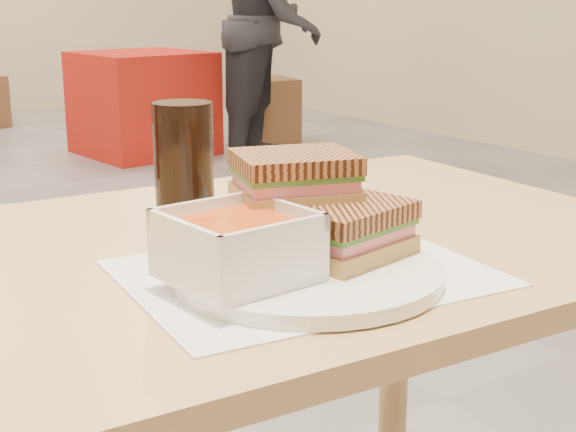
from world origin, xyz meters
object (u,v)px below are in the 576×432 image
soup_bowl (237,249)px  panini_lower (344,229)px  plate (308,272)px  bg_chair_1r (264,110)px  bg_chair_1l (137,127)px  cola_glass (184,166)px  bg_table_1 (143,103)px  patron_b (273,20)px  main_table (202,338)px

soup_bowl → panini_lower: (0.14, 0.00, -0.00)m
plate → bg_chair_1r: (2.68, 4.43, -0.53)m
bg_chair_1l → plate: bearing=-110.8°
plate → cola_glass: 0.27m
plate → bg_chair_1l: bearing=69.2°
cola_glass → panini_lower: bearing=-75.0°
plate → panini_lower: (0.05, 0.01, 0.04)m
bg_chair_1l → bg_table_1: bearing=48.9°
plate → bg_chair_1r: bearing=58.8°
bg_table_1 → patron_b: bearing=-46.4°
soup_bowl → cola_glass: 0.27m
cola_glass → bg_chair_1l: (1.67, 4.11, -0.63)m
main_table → bg_chair_1l: main_table is taller
plate → panini_lower: 0.07m
bg_chair_1l → bg_chair_1r: (1.02, 0.06, 0.03)m
soup_bowl → bg_chair_1l: (1.74, 4.37, -0.59)m
bg_chair_1r → bg_table_1: bearing=176.5°
soup_bowl → bg_chair_1l: size_ratio=0.35×
panini_lower → bg_chair_1l: size_ratio=0.38×
cola_glass → bg_chair_1l: bearing=67.9°
main_table → panini_lower: panini_lower is taller
main_table → bg_table_1: main_table is taller
bg_chair_1l → main_table: bearing=-112.0°
panini_lower → patron_b: bearing=58.7°
cola_glass → patron_b: (2.40, 3.58, 0.05)m
panini_lower → cola_glass: 0.26m
main_table → soup_bowl: 0.23m
patron_b → bg_chair_1r: bearing=63.5°
plate → bg_chair_1l: (1.66, 4.37, -0.56)m
soup_bowl → patron_b: (2.46, 3.83, 0.09)m
bg_chair_1l → bg_chair_1r: bearing=3.4°
plate → cola_glass: size_ratio=1.76×
plate → patron_b: patron_b is taller
soup_bowl → patron_b: 4.55m
bg_chair_1r → main_table: bearing=-122.5°
bg_table_1 → bg_chair_1r: bearing=-3.5°
main_table → bg_chair_1r: (2.73, 4.27, -0.41)m
plate → cola_glass: bearing=93.0°
plate → panini_lower: panini_lower is taller
plate → panini_lower: size_ratio=1.85×
main_table → soup_bowl: size_ratio=8.50×
main_table → cola_glass: 0.22m
panini_lower → patron_b: 4.48m
plate → bg_table_1: 4.84m
plate → bg_chair_1l: plate is taller
cola_glass → bg_chair_1l: size_ratio=0.40×
main_table → bg_table_1: (1.81, 4.33, -0.30)m
plate → patron_b: bearing=58.2°
soup_bowl → panini_lower: 0.14m
main_table → patron_b: patron_b is taller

